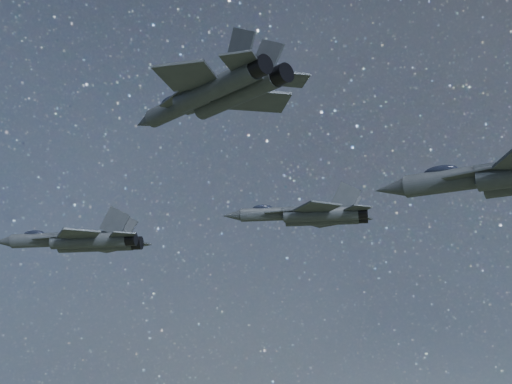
% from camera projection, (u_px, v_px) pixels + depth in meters
% --- Properties ---
extents(jet_lead, '(17.32, 11.65, 4.37)m').
position_uv_depth(jet_lead, '(80.00, 241.00, 83.36)').
color(jet_lead, '#2C3237').
extents(jet_left, '(17.20, 11.51, 4.35)m').
position_uv_depth(jet_left, '(309.00, 215.00, 87.53)').
color(jet_left, '#2C3237').
extents(jet_right, '(16.78, 11.17, 4.26)m').
position_uv_depth(jet_right, '(215.00, 93.00, 55.62)').
color(jet_right, '#2C3237').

